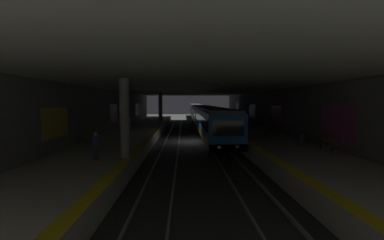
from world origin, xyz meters
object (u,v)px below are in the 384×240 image
(backpack_on_floor, at_px, (231,124))
(trash_bin, at_px, (302,140))
(bench_left_mid, at_px, (270,126))
(person_walking_mid, at_px, (96,145))
(metro_train, at_px, (201,114))
(bench_right_near, at_px, (89,136))
(bench_left_near, at_px, (327,143))
(person_standing_far, at_px, (241,118))
(bench_left_far, at_px, (253,122))
(pillar_far, at_px, (160,108))
(pillar_near, at_px, (125,119))
(person_waiting_near, at_px, (241,116))
(bench_right_mid, at_px, (133,120))

(backpack_on_floor, xyz_separation_m, trash_bin, (-15.43, -2.48, 0.23))
(bench_left_mid, height_order, person_walking_mid, person_walking_mid)
(metro_train, relative_size, bench_right_near, 35.72)
(bench_right_near, bearing_deg, bench_left_near, -103.47)
(person_standing_far, bearing_deg, person_walking_mid, 149.93)
(bench_left_far, distance_m, trash_bin, 16.09)
(pillar_far, relative_size, bench_right_near, 2.68)
(pillar_near, bearing_deg, bench_left_mid, -44.46)
(person_walking_mid, bearing_deg, person_waiting_near, -28.15)
(bench_left_far, bearing_deg, bench_right_mid, 78.13)
(bench_right_near, bearing_deg, person_standing_far, -44.03)
(bench_left_mid, distance_m, trash_bin, 9.30)
(person_waiting_near, xyz_separation_m, person_standing_far, (-3.26, 0.73, -0.08))
(metro_train, xyz_separation_m, person_waiting_near, (-7.97, -5.96, -0.05))
(bench_left_near, xyz_separation_m, bench_left_mid, (11.41, 0.00, 0.00))
(pillar_near, height_order, bench_left_mid, pillar_near)
(bench_left_far, xyz_separation_m, backpack_on_floor, (-0.65, 3.22, -0.32))
(bench_left_mid, distance_m, person_waiting_near, 12.46)
(bench_right_mid, relative_size, person_waiting_near, 1.00)
(pillar_near, height_order, bench_left_far, pillar_near)
(trash_bin, bearing_deg, person_standing_far, 1.15)
(person_waiting_near, relative_size, backpack_on_floor, 4.24)
(pillar_near, relative_size, pillar_far, 1.00)
(pillar_far, xyz_separation_m, backpack_on_floor, (-3.17, -9.67, -2.08))
(bench_left_near, relative_size, bench_right_near, 1.00)
(metro_train, bearing_deg, person_walking_mid, 166.76)
(person_waiting_near, distance_m, trash_bin, 21.74)
(bench_left_mid, relative_size, trash_bin, 2.00)
(metro_train, xyz_separation_m, bench_left_mid, (-20.42, -6.33, -0.45))
(pillar_far, distance_m, trash_bin, 22.29)
(pillar_far, height_order, bench_left_mid, pillar_far)
(bench_left_mid, height_order, person_waiting_near, person_waiting_near)
(pillar_far, bearing_deg, person_waiting_near, -75.95)
(metro_train, distance_m, trash_bin, 30.22)
(person_walking_mid, bearing_deg, person_standing_far, -30.07)
(bench_right_near, bearing_deg, person_walking_mid, -157.00)
(pillar_near, xyz_separation_m, bench_right_near, (5.81, 4.18, -1.75))
(person_waiting_near, bearing_deg, bench_left_mid, -178.30)
(bench_right_mid, distance_m, person_walking_mid, 24.24)
(metro_train, relative_size, person_standing_far, 38.63)
(pillar_far, relative_size, trash_bin, 5.35)
(metro_train, relative_size, trash_bin, 71.43)
(bench_left_near, bearing_deg, trash_bin, 19.01)
(person_waiting_near, height_order, person_standing_far, person_waiting_near)
(person_standing_far, distance_m, trash_bin, 18.48)
(person_waiting_near, bearing_deg, bench_left_near, -179.11)
(bench_left_mid, relative_size, person_waiting_near, 1.00)
(bench_left_near, distance_m, trash_bin, 2.26)
(bench_left_near, bearing_deg, person_waiting_near, 0.89)
(bench_left_far, xyz_separation_m, trash_bin, (-16.08, 0.73, -0.10))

